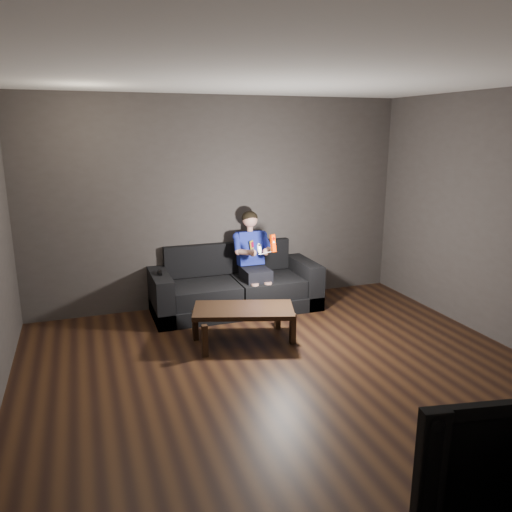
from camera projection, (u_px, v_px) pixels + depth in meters
name	position (u px, v px, depth m)	size (l,w,h in m)	color
floor	(297.00, 387.00, 4.53)	(5.00, 5.00, 0.00)	black
back_wall	(221.00, 203.00, 6.48)	(5.00, 0.04, 2.70)	#3C3735
ceiling	(304.00, 73.00, 3.87)	(5.00, 5.00, 0.02)	white
sofa	(234.00, 289.00, 6.48)	(2.13, 0.92, 0.82)	black
child	(253.00, 253.00, 6.40)	(0.49, 0.60, 1.20)	black
wii_remote_red	(273.00, 243.00, 5.95)	(0.07, 0.09, 0.21)	red
nunchuk_white	(259.00, 249.00, 5.91)	(0.07, 0.09, 0.14)	white
wii_remote_black	(160.00, 273.00, 6.02)	(0.05, 0.17, 0.03)	black
coffee_table	(243.00, 313.00, 5.43)	(1.19, 0.84, 0.39)	black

